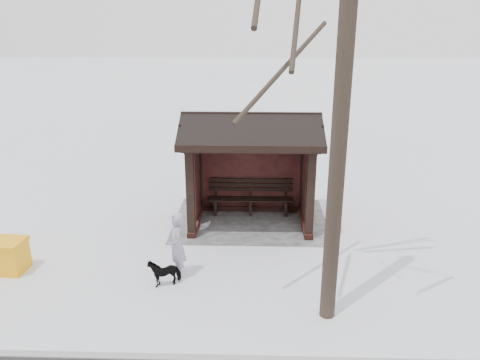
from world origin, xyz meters
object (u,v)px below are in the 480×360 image
object	(u,v)px
bus_shelter	(251,146)
pedestrian	(177,246)
grit_bin	(3,255)
dog	(164,272)

from	to	relation	value
bus_shelter	pedestrian	bearing A→B (deg)	63.04
bus_shelter	grit_bin	xyz separation A→B (m)	(5.44, 2.91, -1.79)
pedestrian	grit_bin	bearing A→B (deg)	-111.09
dog	grit_bin	distance (m)	3.68
bus_shelter	dog	bearing A→B (deg)	61.94
bus_shelter	grit_bin	bearing A→B (deg)	28.15
grit_bin	dog	bearing A→B (deg)	177.16
pedestrian	dog	distance (m)	0.60
bus_shelter	pedestrian	distance (m)	3.69
pedestrian	grit_bin	distance (m)	3.91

